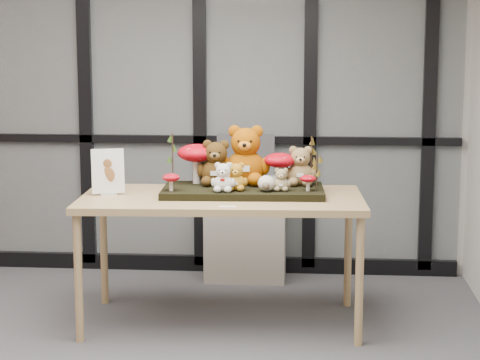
# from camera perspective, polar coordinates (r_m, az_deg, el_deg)

# --- Properties ---
(room_shell) EXTENTS (5.00, 5.00, 5.00)m
(room_shell) POSITION_cam_1_polar(r_m,az_deg,el_deg) (4.40, -12.76, 7.18)
(room_shell) COLOR #B6B3AC
(room_shell) RESTS_ON floor
(glass_partition) EXTENTS (4.90, 0.06, 2.78)m
(glass_partition) POSITION_cam_1_polar(r_m,az_deg,el_deg) (6.80, -6.43, 5.77)
(glass_partition) COLOR #2D383F
(glass_partition) RESTS_ON floor
(display_table) EXTENTS (1.82, 0.97, 0.84)m
(display_table) POSITION_cam_1_polar(r_m,az_deg,el_deg) (5.52, -1.21, -1.72)
(display_table) COLOR tan
(display_table) RESTS_ON floor
(diorama_tray) EXTENTS (1.05, 0.56, 0.04)m
(diorama_tray) POSITION_cam_1_polar(r_m,az_deg,el_deg) (5.56, 0.21, -0.72)
(diorama_tray) COLOR black
(diorama_tray) RESTS_ON display_table
(bear_pooh_yellow) EXTENTS (0.34, 0.31, 0.42)m
(bear_pooh_yellow) POSITION_cam_1_polar(r_m,az_deg,el_deg) (5.67, 0.37, 1.87)
(bear_pooh_yellow) COLOR #A14D03
(bear_pooh_yellow) RESTS_ON diorama_tray
(bear_brown_medium) EXTENTS (0.26, 0.23, 0.32)m
(bear_brown_medium) POSITION_cam_1_polar(r_m,az_deg,el_deg) (5.64, -1.59, 1.30)
(bear_brown_medium) COLOR #442B0E
(bear_brown_medium) RESTS_ON diorama_tray
(bear_tan_back) EXTENTS (0.22, 0.20, 0.28)m
(bear_tan_back) POSITION_cam_1_polar(r_m,az_deg,el_deg) (5.65, 3.99, 1.07)
(bear_tan_back) COLOR olive
(bear_tan_back) RESTS_ON diorama_tray
(bear_small_yellow) EXTENTS (0.16, 0.14, 0.20)m
(bear_small_yellow) POSITION_cam_1_polar(r_m,az_deg,el_deg) (5.44, -0.26, 0.33)
(bear_small_yellow) COLOR #BA7D1C
(bear_small_yellow) RESTS_ON diorama_tray
(bear_white_bow) EXTENTS (0.16, 0.15, 0.20)m
(bear_white_bow) POSITION_cam_1_polar(r_m,az_deg,el_deg) (5.40, -1.11, 0.30)
(bear_white_bow) COLOR white
(bear_white_bow) RESTS_ON diorama_tray
(bear_beige_small) EXTENTS (0.13, 0.11, 0.16)m
(bear_beige_small) POSITION_cam_1_polar(r_m,az_deg,el_deg) (5.43, 2.73, 0.11)
(bear_beige_small) COLOR #9A875C
(bear_beige_small) RESTS_ON diorama_tray
(plush_cream_hedgehog) EXTENTS (0.09, 0.08, 0.11)m
(plush_cream_hedgehog) POSITION_cam_1_polar(r_m,az_deg,el_deg) (5.42, 1.75, -0.17)
(plush_cream_hedgehog) COLOR silver
(plush_cream_hedgehog) RESTS_ON diorama_tray
(mushroom_back_left) EXTENTS (0.26, 0.26, 0.29)m
(mushroom_back_left) POSITION_cam_1_polar(r_m,az_deg,el_deg) (5.71, -2.83, 1.21)
(mushroom_back_left) COLOR #AB0513
(mushroom_back_left) RESTS_ON diorama_tray
(mushroom_back_right) EXTENTS (0.21, 0.21, 0.23)m
(mushroom_back_right) POSITION_cam_1_polar(r_m,az_deg,el_deg) (5.65, 2.63, 0.84)
(mushroom_back_right) COLOR #AB0513
(mushroom_back_right) RESTS_ON diorama_tray
(mushroom_front_left) EXTENTS (0.11, 0.11, 0.12)m
(mushroom_front_left) POSITION_cam_1_polar(r_m,az_deg,el_deg) (5.44, -4.54, -0.09)
(mushroom_front_left) COLOR #AB0513
(mushroom_front_left) RESTS_ON diorama_tray
(mushroom_front_right) EXTENTS (0.10, 0.10, 0.11)m
(mushroom_front_right) POSITION_cam_1_polar(r_m,az_deg,el_deg) (5.44, 4.48, -0.14)
(mushroom_front_right) COLOR #AB0513
(mushroom_front_right) RESTS_ON diorama_tray
(sprig_green_far_left) EXTENTS (0.05, 0.05, 0.33)m
(sprig_green_far_left) POSITION_cam_1_polar(r_m,az_deg,el_deg) (5.70, -4.44, 1.41)
(sprig_green_far_left) COLOR #15340B
(sprig_green_far_left) RESTS_ON diorama_tray
(sprig_green_mid_left) EXTENTS (0.05, 0.05, 0.24)m
(sprig_green_mid_left) POSITION_cam_1_polar(r_m,az_deg,el_deg) (5.74, -2.50, 1.00)
(sprig_green_mid_left) COLOR #15340B
(sprig_green_mid_left) RESTS_ON diorama_tray
(sprig_dry_far_right) EXTENTS (0.05, 0.05, 0.32)m
(sprig_dry_far_right) POSITION_cam_1_polar(r_m,az_deg,el_deg) (5.65, 4.70, 1.28)
(sprig_dry_far_right) COLOR brown
(sprig_dry_far_right) RESTS_ON diorama_tray
(sprig_dry_mid_right) EXTENTS (0.05, 0.05, 0.22)m
(sprig_dry_mid_right) POSITION_cam_1_polar(r_m,az_deg,el_deg) (5.52, 5.06, 0.54)
(sprig_dry_mid_right) COLOR brown
(sprig_dry_mid_right) RESTS_ON diorama_tray
(sprig_green_centre) EXTENTS (0.05, 0.05, 0.21)m
(sprig_green_centre) POSITION_cam_1_polar(r_m,az_deg,el_deg) (5.74, -0.23, 0.90)
(sprig_green_centre) COLOR #15340B
(sprig_green_centre) RESTS_ON diorama_tray
(sign_holder) EXTENTS (0.21, 0.11, 0.29)m
(sign_holder) POSITION_cam_1_polar(r_m,az_deg,el_deg) (5.60, -8.67, 0.42)
(sign_holder) COLOR silver
(sign_holder) RESTS_ON display_table
(label_card) EXTENTS (0.10, 0.03, 0.00)m
(label_card) POSITION_cam_1_polar(r_m,az_deg,el_deg) (5.15, -0.83, -1.75)
(label_card) COLOR white
(label_card) RESTS_ON display_table
(cabinet) EXTENTS (0.61, 0.35, 0.81)m
(cabinet) POSITION_cam_1_polar(r_m,az_deg,el_deg) (6.62, 0.37, -3.13)
(cabinet) COLOR #A29B90
(cabinet) RESTS_ON floor
(monitor) EXTENTS (0.43, 0.05, 0.31)m
(monitor) POSITION_cam_1_polar(r_m,az_deg,el_deg) (6.54, 0.38, 1.68)
(monitor) COLOR #4A4C51
(monitor) RESTS_ON cabinet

